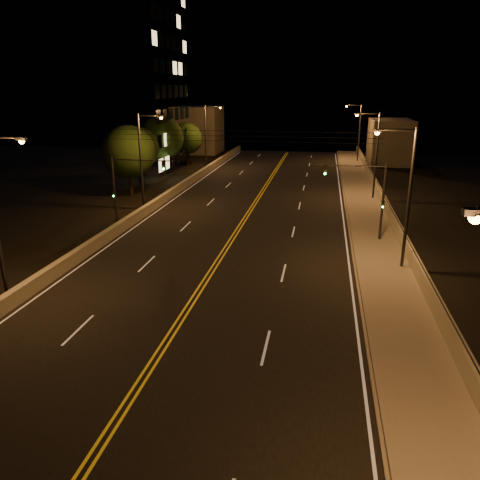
% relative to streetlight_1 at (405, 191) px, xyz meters
% --- Properties ---
extents(road, '(18.00, 120.00, 0.02)m').
position_rel_streetlight_1_xyz_m(road, '(-11.51, -1.22, -5.12)').
color(road, black).
rests_on(road, ground).
extents(sidewalk, '(3.60, 120.00, 0.30)m').
position_rel_streetlight_1_xyz_m(sidewalk, '(-0.71, -1.22, -4.98)').
color(sidewalk, gray).
rests_on(sidewalk, ground).
extents(curb, '(0.14, 120.00, 0.15)m').
position_rel_streetlight_1_xyz_m(curb, '(-2.58, -1.22, -5.05)').
color(curb, gray).
rests_on(curb, ground).
extents(parapet_wall, '(0.30, 120.00, 1.00)m').
position_rel_streetlight_1_xyz_m(parapet_wall, '(0.94, -1.22, -4.33)').
color(parapet_wall, '#9D9A83').
rests_on(parapet_wall, sidewalk).
extents(jersey_barrier, '(0.45, 120.00, 0.88)m').
position_rel_streetlight_1_xyz_m(jersey_barrier, '(-20.66, -1.22, -4.69)').
color(jersey_barrier, '#9D9A83').
rests_on(jersey_barrier, ground).
extents(distant_building_right, '(6.00, 10.00, 6.61)m').
position_rel_streetlight_1_xyz_m(distant_building_right, '(4.99, 47.40, -1.82)').
color(distant_building_right, slate).
rests_on(distant_building_right, ground).
extents(distant_building_left, '(8.00, 8.00, 8.08)m').
position_rel_streetlight_1_xyz_m(distant_building_left, '(-27.51, 54.52, -1.09)').
color(distant_building_left, slate).
rests_on(distant_building_left, ground).
extents(parapet_rail, '(0.06, 120.00, 0.06)m').
position_rel_streetlight_1_xyz_m(parapet_rail, '(0.94, -1.22, -3.80)').
color(parapet_rail, black).
rests_on(parapet_rail, parapet_wall).
extents(lane_markings, '(17.32, 116.00, 0.00)m').
position_rel_streetlight_1_xyz_m(lane_markings, '(-11.51, -1.30, -5.10)').
color(lane_markings, silver).
rests_on(lane_markings, road).
extents(streetlight_1, '(2.55, 0.28, 8.84)m').
position_rel_streetlight_1_xyz_m(streetlight_1, '(0.00, 0.00, 0.00)').
color(streetlight_1, '#2D2D33').
rests_on(streetlight_1, ground).
extents(streetlight_2, '(2.55, 0.28, 8.84)m').
position_rel_streetlight_1_xyz_m(streetlight_2, '(0.00, 19.95, 0.00)').
color(streetlight_2, '#2D2D33').
rests_on(streetlight_2, ground).
extents(streetlight_3, '(2.55, 0.28, 8.84)m').
position_rel_streetlight_1_xyz_m(streetlight_3, '(0.00, 46.60, 0.00)').
color(streetlight_3, '#2D2D33').
rests_on(streetlight_3, ground).
extents(streetlight_5, '(2.55, 0.28, 8.84)m').
position_rel_streetlight_1_xyz_m(streetlight_5, '(-21.43, 12.47, 0.00)').
color(streetlight_5, '#2D2D33').
rests_on(streetlight_5, ground).
extents(streetlight_6, '(2.55, 0.28, 8.84)m').
position_rel_streetlight_1_xyz_m(streetlight_6, '(-21.43, 37.13, 0.00)').
color(streetlight_6, '#2D2D33').
rests_on(streetlight_6, ground).
extents(traffic_signal_right, '(5.11, 0.31, 5.90)m').
position_rel_streetlight_1_xyz_m(traffic_signal_right, '(-1.54, 5.55, -1.38)').
color(traffic_signal_right, '#2D2D33').
rests_on(traffic_signal_right, ground).
extents(traffic_signal_left, '(5.11, 0.31, 5.90)m').
position_rel_streetlight_1_xyz_m(traffic_signal_left, '(-20.29, 5.55, -1.38)').
color(traffic_signal_left, '#2D2D33').
rests_on(traffic_signal_left, ground).
extents(overhead_wires, '(22.00, 0.03, 0.83)m').
position_rel_streetlight_1_xyz_m(overhead_wires, '(-11.51, 8.28, 2.27)').
color(overhead_wires, black).
extents(building_tower, '(24.00, 15.00, 25.52)m').
position_rel_streetlight_1_xyz_m(building_tower, '(-36.69, 32.22, 7.06)').
color(building_tower, slate).
rests_on(building_tower, ground).
extents(tree_0, '(5.51, 5.51, 7.47)m').
position_rel_streetlight_1_xyz_m(tree_0, '(-25.05, 17.53, -0.42)').
color(tree_0, black).
rests_on(tree_0, ground).
extents(tree_1, '(4.96, 4.96, 6.72)m').
position_rel_streetlight_1_xyz_m(tree_1, '(-26.83, 24.53, -0.89)').
color(tree_1, black).
rests_on(tree_1, ground).
extents(tree_2, '(5.68, 5.68, 7.70)m').
position_rel_streetlight_1_xyz_m(tree_2, '(-26.10, 31.03, -0.27)').
color(tree_2, black).
rests_on(tree_2, ground).
extents(tree_3, '(4.67, 4.67, 6.32)m').
position_rel_streetlight_1_xyz_m(tree_3, '(-25.20, 39.52, -1.14)').
color(tree_3, black).
rests_on(tree_3, ground).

